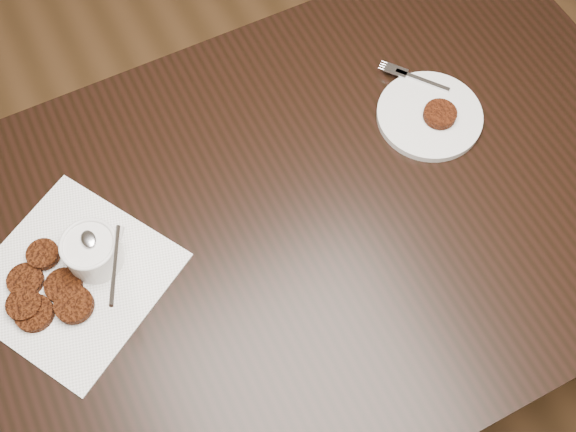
% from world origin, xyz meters
% --- Properties ---
extents(floor, '(4.00, 4.00, 0.00)m').
position_xyz_m(floor, '(0.00, 0.00, 0.00)').
color(floor, brown).
rests_on(floor, ground).
extents(table, '(1.36, 0.87, 0.75)m').
position_xyz_m(table, '(0.02, 0.14, 0.38)').
color(table, black).
rests_on(table, floor).
extents(napkin, '(0.39, 0.39, 0.00)m').
position_xyz_m(napkin, '(-0.38, 0.21, 0.75)').
color(napkin, white).
rests_on(napkin, table).
extents(sauce_ramekin, '(0.16, 0.16, 0.13)m').
position_xyz_m(sauce_ramekin, '(-0.33, 0.23, 0.82)').
color(sauce_ramekin, silver).
rests_on(sauce_ramekin, napkin).
extents(patty_cluster, '(0.24, 0.24, 0.02)m').
position_xyz_m(patty_cluster, '(-0.44, 0.20, 0.76)').
color(patty_cluster, '#55230B').
rests_on(patty_cluster, napkin).
extents(plate_with_patty, '(0.27, 0.27, 0.03)m').
position_xyz_m(plate_with_patty, '(0.32, 0.22, 0.76)').
color(plate_with_patty, silver).
rests_on(plate_with_patty, table).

